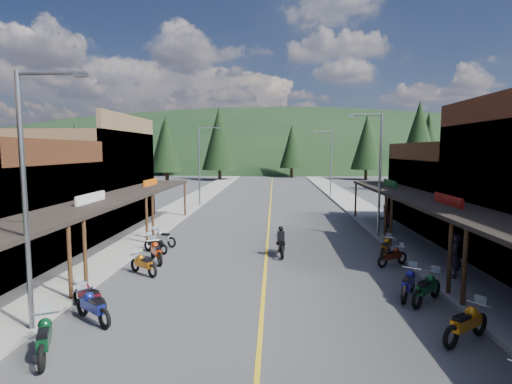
# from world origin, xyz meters

# --- Properties ---
(ground) EXTENTS (220.00, 220.00, 0.00)m
(ground) POSITION_xyz_m (0.00, 0.00, 0.00)
(ground) COLOR #38383A
(ground) RESTS_ON ground
(centerline) EXTENTS (0.15, 90.00, 0.01)m
(centerline) POSITION_xyz_m (0.00, 20.00, 0.01)
(centerline) COLOR gold
(centerline) RESTS_ON ground
(sidewalk_west) EXTENTS (3.40, 94.00, 0.15)m
(sidewalk_west) POSITION_xyz_m (-8.70, 20.00, 0.07)
(sidewalk_west) COLOR gray
(sidewalk_west) RESTS_ON ground
(sidewalk_east) EXTENTS (3.40, 94.00, 0.15)m
(sidewalk_east) POSITION_xyz_m (8.70, 20.00, 0.07)
(sidewalk_east) COLOR gray
(sidewalk_east) RESTS_ON ground
(shop_west_3) EXTENTS (10.90, 10.20, 8.20)m
(shop_west_3) POSITION_xyz_m (-13.78, 11.30, 3.52)
(shop_west_3) COLOR brown
(shop_west_3) RESTS_ON ground
(shop_east_3) EXTENTS (10.90, 10.20, 6.20)m
(shop_east_3) POSITION_xyz_m (13.75, 11.30, 2.53)
(shop_east_3) COLOR #4C2D16
(shop_east_3) RESTS_ON ground
(streetlight_0) EXTENTS (2.16, 0.18, 8.00)m
(streetlight_0) POSITION_xyz_m (-6.95, -6.00, 4.46)
(streetlight_0) COLOR gray
(streetlight_0) RESTS_ON ground
(streetlight_1) EXTENTS (2.16, 0.18, 8.00)m
(streetlight_1) POSITION_xyz_m (-6.95, 22.00, 4.46)
(streetlight_1) COLOR gray
(streetlight_1) RESTS_ON ground
(streetlight_2) EXTENTS (2.16, 0.18, 8.00)m
(streetlight_2) POSITION_xyz_m (6.95, 8.00, 4.46)
(streetlight_2) COLOR gray
(streetlight_2) RESTS_ON ground
(streetlight_3) EXTENTS (2.16, 0.18, 8.00)m
(streetlight_3) POSITION_xyz_m (6.95, 30.00, 4.46)
(streetlight_3) COLOR gray
(streetlight_3) RESTS_ON ground
(ridge_hill) EXTENTS (310.00, 140.00, 60.00)m
(ridge_hill) POSITION_xyz_m (0.00, 135.00, 0.00)
(ridge_hill) COLOR black
(ridge_hill) RESTS_ON ground
(pine_0) EXTENTS (5.04, 5.04, 11.00)m
(pine_0) POSITION_xyz_m (-40.00, 62.00, 6.48)
(pine_0) COLOR black
(pine_0) RESTS_ON ground
(pine_1) EXTENTS (5.88, 5.88, 12.50)m
(pine_1) POSITION_xyz_m (-24.00, 70.00, 7.24)
(pine_1) COLOR black
(pine_1) RESTS_ON ground
(pine_2) EXTENTS (6.72, 6.72, 14.00)m
(pine_2) POSITION_xyz_m (-10.00, 58.00, 7.99)
(pine_2) COLOR black
(pine_2) RESTS_ON ground
(pine_3) EXTENTS (5.04, 5.04, 11.00)m
(pine_3) POSITION_xyz_m (4.00, 66.00, 6.48)
(pine_3) COLOR black
(pine_3) RESTS_ON ground
(pine_4) EXTENTS (5.88, 5.88, 12.50)m
(pine_4) POSITION_xyz_m (18.00, 60.00, 7.24)
(pine_4) COLOR black
(pine_4) RESTS_ON ground
(pine_5) EXTENTS (6.72, 6.72, 14.00)m
(pine_5) POSITION_xyz_m (34.00, 72.00, 7.99)
(pine_5) COLOR black
(pine_5) RESTS_ON ground
(pine_6) EXTENTS (5.04, 5.04, 11.00)m
(pine_6) POSITION_xyz_m (46.00, 64.00, 6.48)
(pine_6) COLOR black
(pine_6) RESTS_ON ground
(pine_7) EXTENTS (5.88, 5.88, 12.50)m
(pine_7) POSITION_xyz_m (-32.00, 76.00, 7.24)
(pine_7) COLOR black
(pine_7) RESTS_ON ground
(pine_8) EXTENTS (4.48, 4.48, 10.00)m
(pine_8) POSITION_xyz_m (-22.00, 40.00, 5.98)
(pine_8) COLOR black
(pine_8) RESTS_ON ground
(pine_9) EXTENTS (4.93, 4.93, 10.80)m
(pine_9) POSITION_xyz_m (24.00, 45.00, 6.38)
(pine_9) COLOR black
(pine_9) RESTS_ON ground
(pine_10) EXTENTS (5.38, 5.38, 11.60)m
(pine_10) POSITION_xyz_m (-18.00, 50.00, 6.78)
(pine_10) COLOR black
(pine_10) RESTS_ON ground
(pine_11) EXTENTS (5.82, 5.82, 12.40)m
(pine_11) POSITION_xyz_m (20.00, 38.00, 7.19)
(pine_11) COLOR black
(pine_11) RESTS_ON ground
(bike_west_4) EXTENTS (1.57, 2.26, 1.24)m
(bike_west_4) POSITION_xyz_m (-5.86, -7.41, 0.62)
(bike_west_4) COLOR #0B3B1E
(bike_west_4) RESTS_ON ground
(bike_west_5) EXTENTS (2.07, 1.84, 1.19)m
(bike_west_5) POSITION_xyz_m (-5.56, -5.14, 0.60)
(bike_west_5) COLOR navy
(bike_west_5) RESTS_ON ground
(bike_west_6) EXTENTS (1.94, 1.54, 1.08)m
(bike_west_6) POSITION_xyz_m (-6.18, -4.08, 0.54)
(bike_west_6) COLOR maroon
(bike_west_6) RESTS_ON ground
(bike_west_7) EXTENTS (1.90, 1.67, 1.09)m
(bike_west_7) POSITION_xyz_m (-5.55, -0.05, 0.55)
(bike_west_7) COLOR #9B520B
(bike_west_7) RESTS_ON ground
(bike_west_8) EXTENTS (1.67, 2.20, 1.22)m
(bike_west_8) POSITION_xyz_m (-5.57, 1.99, 0.61)
(bike_west_8) COLOR #AE2F0C
(bike_west_8) RESTS_ON ground
(bike_west_9) EXTENTS (1.90, 1.58, 1.07)m
(bike_west_9) POSITION_xyz_m (-6.17, 3.85, 0.54)
(bike_west_9) COLOR black
(bike_west_9) RESTS_ON ground
(bike_west_10) EXTENTS (2.05, 1.52, 1.13)m
(bike_west_10) POSITION_xyz_m (-6.20, 5.38, 0.56)
(bike_west_10) COLOR #ABACB1
(bike_west_10) RESTS_ON ground
(bike_east_5) EXTENTS (2.20, 1.88, 1.25)m
(bike_east_5) POSITION_xyz_m (6.11, -5.96, 0.63)
(bike_east_5) COLOR #C8710E
(bike_east_5) RESTS_ON ground
(bike_east_6) EXTENTS (2.05, 2.09, 1.25)m
(bike_east_6) POSITION_xyz_m (6.10, -2.93, 0.63)
(bike_east_6) COLOR #0D421C
(bike_east_6) RESTS_ON ground
(bike_east_7) EXTENTS (1.66, 2.22, 1.23)m
(bike_east_7) POSITION_xyz_m (5.61, -2.38, 0.61)
(bike_east_7) COLOR navy
(bike_east_7) RESTS_ON ground
(bike_east_8) EXTENTS (1.93, 1.50, 1.07)m
(bike_east_8) POSITION_xyz_m (6.25, 1.91, 0.54)
(bike_east_8) COLOR maroon
(bike_east_8) RESTS_ON ground
(bike_east_9) EXTENTS (1.49, 2.07, 1.13)m
(bike_east_9) POSITION_xyz_m (6.39, 3.63, 0.57)
(bike_east_9) COLOR #A7690B
(bike_east_9) RESTS_ON ground
(rider_on_bike) EXTENTS (0.90, 2.25, 1.67)m
(rider_on_bike) POSITION_xyz_m (0.78, 3.59, 0.67)
(rider_on_bike) COLOR black
(rider_on_bike) RESTS_ON ground
(pedestrian_east_a) EXTENTS (0.65, 0.81, 1.91)m
(pedestrian_east_a) POSITION_xyz_m (8.30, -0.24, 1.11)
(pedestrian_east_a) COLOR black
(pedestrian_east_a) RESTS_ON sidewalk_east
(pedestrian_east_b) EXTENTS (1.07, 1.00, 1.93)m
(pedestrian_east_b) POSITION_xyz_m (7.83, 9.09, 1.11)
(pedestrian_east_b) COLOR brown
(pedestrian_east_b) RESTS_ON sidewalk_east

